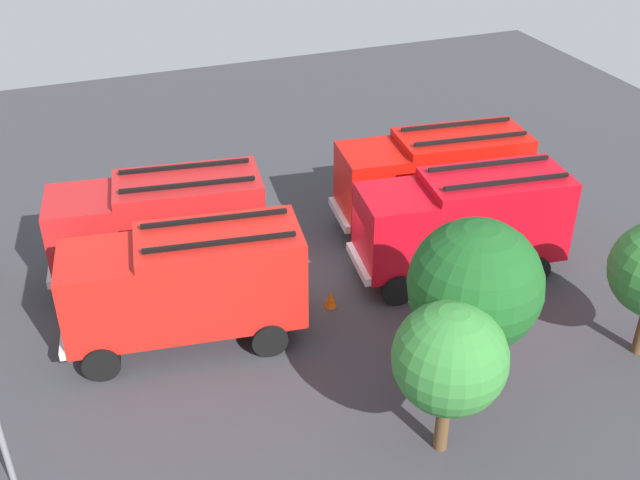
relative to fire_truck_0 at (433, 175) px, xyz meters
name	(u,v)px	position (x,y,z in m)	size (l,w,h in m)	color
ground_plane	(320,274)	(5.20, 1.72, -2.15)	(46.56, 46.56, 0.00)	#38383D
fire_truck_0	(433,175)	(0.00, 0.00, 0.00)	(7.43, 3.41, 3.88)	red
fire_truck_1	(159,223)	(10.30, -0.07, 0.00)	(7.47, 3.55, 3.88)	red
fire_truck_2	(463,220)	(0.65, 3.36, 0.00)	(7.45, 3.48, 3.88)	red
fire_truck_3	(186,282)	(10.21, 3.73, 0.00)	(7.46, 3.54, 3.88)	red
firefighter_2	(560,228)	(-3.45, 3.39, -1.15)	(0.47, 0.34, 1.77)	black
firefighter_3	(425,161)	(-1.59, -3.53, -1.26)	(0.47, 0.46, 1.61)	black
tree_1	(475,286)	(3.57, 8.79, 1.55)	(3.55, 3.55, 5.50)	brown
tree_2	(450,359)	(5.12, 10.38, 0.82)	(2.85, 2.85, 4.43)	brown
traffic_cone_0	(331,299)	(5.54, 3.62, -1.86)	(0.41, 0.41, 0.59)	#F2600C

